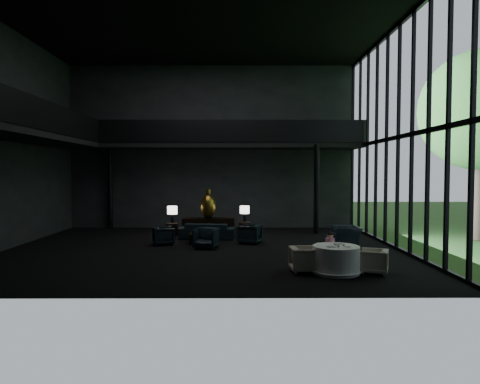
{
  "coord_description": "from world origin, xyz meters",
  "views": [
    {
      "loc": [
        1.24,
        -15.2,
        2.75
      ],
      "look_at": [
        1.33,
        0.5,
        2.03
      ],
      "focal_mm": 32.0,
      "sensor_mm": 36.0,
      "label": 1
    }
  ],
  "objects_px": {
    "console": "(209,226)",
    "lounge_armchair_east": "(250,233)",
    "table_lamp_left": "(172,211)",
    "sofa": "(207,227)",
    "lounge_armchair_west": "(164,235)",
    "child": "(330,241)",
    "dining_chair_north": "(331,254)",
    "dining_chair_east": "(374,261)",
    "table_lamp_right": "(245,210)",
    "lounge_armchair_south": "(206,237)",
    "side_table_right": "(245,228)",
    "side_table_left": "(172,229)",
    "bronze_urn": "(208,206)",
    "dining_chair_west": "(305,258)",
    "coffee_table": "(201,238)",
    "dining_table": "(336,261)",
    "window_armchair": "(346,232)"
  },
  "relations": [
    {
      "from": "console",
      "to": "bronze_urn",
      "type": "height_order",
      "value": "bronze_urn"
    },
    {
      "from": "sofa",
      "to": "lounge_armchair_south",
      "type": "height_order",
      "value": "sofa"
    },
    {
      "from": "console",
      "to": "dining_chair_north",
      "type": "relative_size",
      "value": 3.47
    },
    {
      "from": "table_lamp_left",
      "to": "lounge_armchair_east",
      "type": "distance_m",
      "value": 4.19
    },
    {
      "from": "side_table_left",
      "to": "child",
      "type": "bearing_deg",
      "value": -48.17
    },
    {
      "from": "lounge_armchair_east",
      "to": "dining_chair_west",
      "type": "xyz_separation_m",
      "value": [
        1.38,
        -4.75,
        -0.04
      ]
    },
    {
      "from": "sofa",
      "to": "dining_chair_west",
      "type": "height_order",
      "value": "sofa"
    },
    {
      "from": "dining_chair_north",
      "to": "dining_chair_west",
      "type": "distance_m",
      "value": 1.26
    },
    {
      "from": "coffee_table",
      "to": "side_table_right",
      "type": "bearing_deg",
      "value": 53.24
    },
    {
      "from": "lounge_armchair_west",
      "to": "lounge_armchair_south",
      "type": "relative_size",
      "value": 0.84
    },
    {
      "from": "child",
      "to": "side_table_left",
      "type": "bearing_deg",
      "value": -48.17
    },
    {
      "from": "lounge_armchair_west",
      "to": "child",
      "type": "height_order",
      "value": "child"
    },
    {
      "from": "console",
      "to": "dining_chair_east",
      "type": "distance_m",
      "value": 8.94
    },
    {
      "from": "console",
      "to": "child",
      "type": "distance_m",
      "value": 7.63
    },
    {
      "from": "lounge_armchair_south",
      "to": "console",
      "type": "bearing_deg",
      "value": 107.41
    },
    {
      "from": "sofa",
      "to": "lounge_armchair_west",
      "type": "bearing_deg",
      "value": 48.11
    },
    {
      "from": "bronze_urn",
      "to": "side_table_left",
      "type": "relative_size",
      "value": 2.45
    },
    {
      "from": "lounge_armchair_west",
      "to": "dining_chair_north",
      "type": "relative_size",
      "value": 1.08
    },
    {
      "from": "console",
      "to": "side_table_right",
      "type": "distance_m",
      "value": 1.61
    },
    {
      "from": "lounge_armchair_east",
      "to": "child",
      "type": "distance_m",
      "value": 4.6
    },
    {
      "from": "side_table_left",
      "to": "table_lamp_right",
      "type": "distance_m",
      "value": 3.3
    },
    {
      "from": "bronze_urn",
      "to": "side_table_left",
      "type": "bearing_deg",
      "value": -178.37
    },
    {
      "from": "table_lamp_left",
      "to": "table_lamp_right",
      "type": "relative_size",
      "value": 1.05
    },
    {
      "from": "coffee_table",
      "to": "child",
      "type": "bearing_deg",
      "value": -44.39
    },
    {
      "from": "lounge_armchair_west",
      "to": "dining_table",
      "type": "distance_m",
      "value": 7.19
    },
    {
      "from": "sofa",
      "to": "console",
      "type": "bearing_deg",
      "value": -83.43
    },
    {
      "from": "sofa",
      "to": "window_armchair",
      "type": "xyz_separation_m",
      "value": [
        5.37,
        -1.57,
        -0.0
      ]
    },
    {
      "from": "console",
      "to": "lounge_armchair_east",
      "type": "bearing_deg",
      "value": -54.68
    },
    {
      "from": "window_armchair",
      "to": "lounge_armchair_east",
      "type": "bearing_deg",
      "value": -96.0
    },
    {
      "from": "console",
      "to": "lounge_armchair_east",
      "type": "height_order",
      "value": "lounge_armchair_east"
    },
    {
      "from": "child",
      "to": "side_table_right",
      "type": "bearing_deg",
      "value": -69.24
    },
    {
      "from": "dining_table",
      "to": "side_table_right",
      "type": "bearing_deg",
      "value": 108.19
    },
    {
      "from": "window_armchair",
      "to": "dining_chair_north",
      "type": "height_order",
      "value": "window_armchair"
    },
    {
      "from": "dining_table",
      "to": "table_lamp_left",
      "type": "bearing_deg",
      "value": 127.29
    },
    {
      "from": "bronze_urn",
      "to": "lounge_armchair_east",
      "type": "distance_m",
      "value": 3.02
    },
    {
      "from": "lounge_armchair_south",
      "to": "dining_chair_east",
      "type": "height_order",
      "value": "lounge_armchair_south"
    },
    {
      "from": "side_table_left",
      "to": "table_lamp_right",
      "type": "bearing_deg",
      "value": 2.7
    },
    {
      "from": "console",
      "to": "table_lamp_left",
      "type": "bearing_deg",
      "value": -177.78
    },
    {
      "from": "table_lamp_right",
      "to": "lounge_armchair_west",
      "type": "xyz_separation_m",
      "value": [
        -3.13,
        -2.66,
        -0.71
      ]
    },
    {
      "from": "lounge_armchair_west",
      "to": "child",
      "type": "relative_size",
      "value": 1.27
    },
    {
      "from": "console",
      "to": "lounge_armchair_east",
      "type": "distance_m",
      "value": 3.04
    },
    {
      "from": "table_lamp_left",
      "to": "sofa",
      "type": "relative_size",
      "value": 0.3
    },
    {
      "from": "child",
      "to": "bronze_urn",
      "type": "bearing_deg",
      "value": -57.61
    },
    {
      "from": "table_lamp_right",
      "to": "dining_table",
      "type": "distance_m",
      "value": 7.7
    },
    {
      "from": "dining_chair_north",
      "to": "dining_chair_east",
      "type": "height_order",
      "value": "dining_chair_east"
    },
    {
      "from": "side_table_left",
      "to": "lounge_armchair_west",
      "type": "relative_size",
      "value": 0.72
    },
    {
      "from": "lounge_armchair_south",
      "to": "bronze_urn",
      "type": "bearing_deg",
      "value": 107.55
    },
    {
      "from": "table_lamp_left",
      "to": "lounge_armchair_west",
      "type": "height_order",
      "value": "table_lamp_left"
    },
    {
      "from": "side_table_right",
      "to": "dining_chair_east",
      "type": "relative_size",
      "value": 0.83
    },
    {
      "from": "bronze_urn",
      "to": "dining_chair_west",
      "type": "height_order",
      "value": "bronze_urn"
    }
  ]
}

